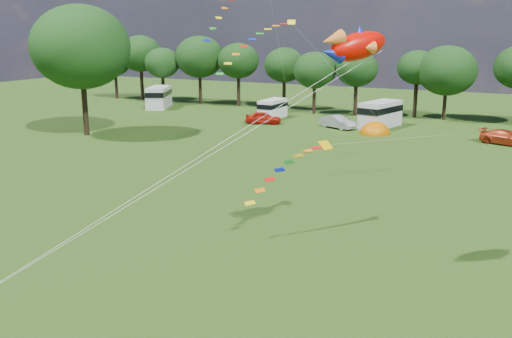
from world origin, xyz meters
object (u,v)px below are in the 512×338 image
at_px(car_b, 337,122).
at_px(campervan_a, 159,97).
at_px(car_a, 263,118).
at_px(campervan_c, 380,113).
at_px(campervan_b, 273,108).
at_px(tent_orange, 375,134).
at_px(big_tree, 81,47).
at_px(car_c, 506,138).
at_px(fish_kite, 353,46).

height_order(car_b, campervan_a, campervan_a).
distance_m(car_a, campervan_c, 13.41).
bearing_deg(car_b, campervan_c, -30.06).
bearing_deg(campervan_b, car_a, -168.10).
distance_m(campervan_b, tent_orange, 15.33).
xyz_separation_m(big_tree, car_c, (39.58, 14.12, -8.32)).
distance_m(car_a, campervan_a, 20.23).
height_order(big_tree, tent_orange, big_tree).
bearing_deg(car_a, fish_kite, -169.08).
xyz_separation_m(car_b, campervan_a, (-28.11, 5.14, 0.86)).
distance_m(big_tree, campervan_c, 33.00).
relative_size(campervan_a, campervan_c, 1.03).
xyz_separation_m(car_b, tent_orange, (4.65, -1.44, -0.70)).
relative_size(campervan_b, fish_kite, 1.49).
relative_size(car_a, car_c, 0.93).
relative_size(car_c, tent_orange, 1.30).
bearing_deg(campervan_a, fish_kite, -158.95).
bearing_deg(fish_kite, big_tree, 97.91).
height_order(campervan_b, tent_orange, campervan_b).
bearing_deg(tent_orange, campervan_b, 160.36).
bearing_deg(campervan_c, big_tree, 139.32).
bearing_deg(campervan_c, car_a, 120.47).
height_order(big_tree, car_c, big_tree).
bearing_deg(car_c, car_a, 106.06).
distance_m(big_tree, campervan_a, 22.93).
distance_m(big_tree, car_b, 28.39).
bearing_deg(big_tree, car_c, 19.63).
bearing_deg(campervan_c, car_b, 140.35).
xyz_separation_m(big_tree, fish_kite, (34.92, -20.54, 1.04)).
xyz_separation_m(campervan_b, fish_kite, (22.50, -39.94, 8.81)).
bearing_deg(campervan_b, car_c, -100.65).
height_order(big_tree, car_a, big_tree).
height_order(car_b, tent_orange, car_b).
xyz_separation_m(car_a, fish_kite, (21.57, -35.38, 9.34)).
distance_m(car_b, tent_orange, 4.92).
height_order(tent_orange, fish_kite, fish_kite).
distance_m(car_c, campervan_b, 27.69).
distance_m(campervan_a, tent_orange, 33.45).
xyz_separation_m(tent_orange, fish_kite, (8.11, -34.81, 10.04)).
relative_size(big_tree, car_a, 3.10).
bearing_deg(tent_orange, big_tree, -151.97).
height_order(campervan_b, fish_kite, fish_kite).
distance_m(big_tree, tent_orange, 31.67).
height_order(car_c, tent_orange, car_c).
height_order(car_a, car_b, car_b).
distance_m(big_tree, campervan_b, 24.31).
distance_m(campervan_a, campervan_c, 32.19).
relative_size(car_b, car_c, 0.88).
height_order(big_tree, campervan_a, big_tree).
bearing_deg(car_c, tent_orange, 106.97).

